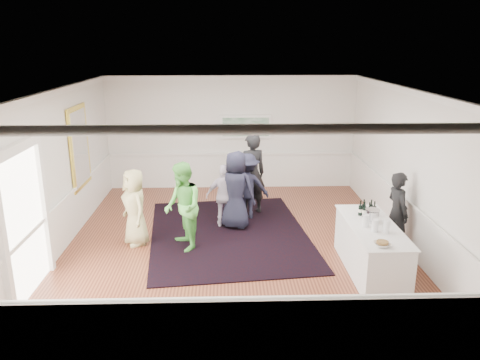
{
  "coord_description": "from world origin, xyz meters",
  "views": [
    {
      "loc": [
        -0.18,
        -9.08,
        4.06
      ],
      "look_at": [
        0.12,
        0.2,
        1.32
      ],
      "focal_mm": 35.0,
      "sensor_mm": 36.0,
      "label": 1
    }
  ],
  "objects_px": {
    "serving_table": "(371,248)",
    "bartender": "(397,213)",
    "guest_tan": "(135,207)",
    "ice_bucket": "(372,216)",
    "guest_lilac": "(225,196)",
    "guest_dark_a": "(247,186)",
    "nut_bowl": "(382,244)",
    "guest_navy": "(236,190)",
    "guest_dark_b": "(251,174)",
    "guest_green": "(183,207)"
  },
  "relations": [
    {
      "from": "ice_bucket",
      "to": "guest_dark_a",
      "type": "bearing_deg",
      "value": 129.09
    },
    {
      "from": "bartender",
      "to": "guest_lilac",
      "type": "relative_size",
      "value": 1.14
    },
    {
      "from": "guest_tan",
      "to": "guest_dark_a",
      "type": "relative_size",
      "value": 1.02
    },
    {
      "from": "serving_table",
      "to": "guest_tan",
      "type": "xyz_separation_m",
      "value": [
        -4.5,
        1.41,
        0.35
      ]
    },
    {
      "from": "guest_dark_b",
      "to": "ice_bucket",
      "type": "xyz_separation_m",
      "value": [
        2.03,
        -2.98,
        0.03
      ]
    },
    {
      "from": "bartender",
      "to": "guest_dark_a",
      "type": "bearing_deg",
      "value": 43.98
    },
    {
      "from": "serving_table",
      "to": "guest_tan",
      "type": "relative_size",
      "value": 1.4
    },
    {
      "from": "guest_dark_b",
      "to": "guest_dark_a",
      "type": "bearing_deg",
      "value": 49.5
    },
    {
      "from": "guest_tan",
      "to": "guest_dark_b",
      "type": "bearing_deg",
      "value": 92.75
    },
    {
      "from": "bartender",
      "to": "guest_tan",
      "type": "height_order",
      "value": "bartender"
    },
    {
      "from": "bartender",
      "to": "guest_tan",
      "type": "xyz_separation_m",
      "value": [
        -5.25,
        0.58,
        -0.02
      ]
    },
    {
      "from": "bartender",
      "to": "guest_lilac",
      "type": "distance_m",
      "value": 3.71
    },
    {
      "from": "guest_tan",
      "to": "guest_green",
      "type": "height_order",
      "value": "guest_green"
    },
    {
      "from": "nut_bowl",
      "to": "ice_bucket",
      "type": "bearing_deg",
      "value": 82.08
    },
    {
      "from": "guest_navy",
      "to": "ice_bucket",
      "type": "relative_size",
      "value": 6.83
    },
    {
      "from": "serving_table",
      "to": "guest_lilac",
      "type": "distance_m",
      "value": 3.53
    },
    {
      "from": "guest_tan",
      "to": "nut_bowl",
      "type": "bearing_deg",
      "value": 30.45
    },
    {
      "from": "serving_table",
      "to": "bartender",
      "type": "height_order",
      "value": "bartender"
    },
    {
      "from": "nut_bowl",
      "to": "guest_green",
      "type": "bearing_deg",
      "value": 149.42
    },
    {
      "from": "guest_green",
      "to": "guest_dark_b",
      "type": "bearing_deg",
      "value": 123.98
    },
    {
      "from": "guest_dark_b",
      "to": "nut_bowl",
      "type": "xyz_separation_m",
      "value": [
        1.89,
        -4.02,
        -0.05
      ]
    },
    {
      "from": "guest_dark_b",
      "to": "guest_navy",
      "type": "bearing_deg",
      "value": 46.09
    },
    {
      "from": "bartender",
      "to": "ice_bucket",
      "type": "bearing_deg",
      "value": 121.44
    },
    {
      "from": "guest_green",
      "to": "guest_dark_b",
      "type": "height_order",
      "value": "guest_dark_b"
    },
    {
      "from": "nut_bowl",
      "to": "guest_navy",
      "type": "bearing_deg",
      "value": 126.27
    },
    {
      "from": "guest_tan",
      "to": "ice_bucket",
      "type": "xyz_separation_m",
      "value": [
        4.53,
        -1.24,
        0.22
      ]
    },
    {
      "from": "bartender",
      "to": "guest_tan",
      "type": "distance_m",
      "value": 5.28
    },
    {
      "from": "guest_lilac",
      "to": "guest_green",
      "type": "bearing_deg",
      "value": 53.97
    },
    {
      "from": "guest_tan",
      "to": "guest_dark_b",
      "type": "relative_size",
      "value": 0.81
    },
    {
      "from": "guest_navy",
      "to": "ice_bucket",
      "type": "height_order",
      "value": "guest_navy"
    },
    {
      "from": "guest_lilac",
      "to": "nut_bowl",
      "type": "xyz_separation_m",
      "value": [
        2.53,
        -3.19,
        0.22
      ]
    },
    {
      "from": "serving_table",
      "to": "guest_lilac",
      "type": "relative_size",
      "value": 1.54
    },
    {
      "from": "serving_table",
      "to": "guest_dark_b",
      "type": "bearing_deg",
      "value": 122.55
    },
    {
      "from": "serving_table",
      "to": "guest_dark_b",
      "type": "xyz_separation_m",
      "value": [
        -2.01,
        3.14,
        0.54
      ]
    },
    {
      "from": "guest_dark_a",
      "to": "guest_dark_b",
      "type": "bearing_deg",
      "value": -110.25
    },
    {
      "from": "serving_table",
      "to": "bartender",
      "type": "distance_m",
      "value": 1.18
    },
    {
      "from": "guest_tan",
      "to": "guest_navy",
      "type": "distance_m",
      "value": 2.26
    },
    {
      "from": "ice_bucket",
      "to": "guest_lilac",
      "type": "bearing_deg",
      "value": 141.27
    },
    {
      "from": "guest_dark_a",
      "to": "guest_navy",
      "type": "distance_m",
      "value": 0.65
    },
    {
      "from": "bartender",
      "to": "guest_green",
      "type": "distance_m",
      "value": 4.25
    },
    {
      "from": "guest_dark_a",
      "to": "guest_dark_b",
      "type": "relative_size",
      "value": 0.79
    },
    {
      "from": "ice_bucket",
      "to": "nut_bowl",
      "type": "bearing_deg",
      "value": -97.92
    },
    {
      "from": "guest_green",
      "to": "guest_dark_a",
      "type": "xyz_separation_m",
      "value": [
        1.37,
        1.7,
        -0.11
      ]
    },
    {
      "from": "guest_tan",
      "to": "guest_lilac",
      "type": "height_order",
      "value": "guest_tan"
    },
    {
      "from": "guest_dark_a",
      "to": "guest_lilac",
      "type": "bearing_deg",
      "value": 43.86
    },
    {
      "from": "guest_green",
      "to": "guest_dark_a",
      "type": "bearing_deg",
      "value": 121.44
    },
    {
      "from": "guest_dark_a",
      "to": "ice_bucket",
      "type": "bearing_deg",
      "value": 129.07
    },
    {
      "from": "guest_dark_b",
      "to": "ice_bucket",
      "type": "distance_m",
      "value": 3.61
    },
    {
      "from": "serving_table",
      "to": "guest_lilac",
      "type": "xyz_separation_m",
      "value": [
        -2.65,
        2.31,
        0.27
      ]
    },
    {
      "from": "bartender",
      "to": "guest_green",
      "type": "height_order",
      "value": "guest_green"
    }
  ]
}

